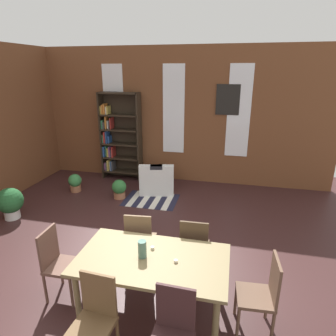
{
  "coord_description": "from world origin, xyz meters",
  "views": [
    {
      "loc": [
        1.51,
        -3.49,
        2.83
      ],
      "look_at": [
        0.39,
        1.37,
        1.13
      ],
      "focal_mm": 30.92,
      "sensor_mm": 36.0,
      "label": 1
    }
  ],
  "objects_px": {
    "armchair_white": "(157,180)",
    "dining_chair_near_left": "(95,318)",
    "dining_chair_far_right": "(194,246)",
    "bookshelf_tall": "(118,137)",
    "potted_plant_corner": "(119,189)",
    "potted_plant_by_shelf": "(10,202)",
    "dining_chair_head_right": "(262,293)",
    "dining_chair_near_right": "(173,333)",
    "dining_chair_far_left": "(140,239)",
    "potted_plant_window": "(75,182)",
    "vase_on_table": "(142,249)",
    "dining_chair_head_left": "(58,261)",
    "dining_table": "(152,264)"
  },
  "relations": [
    {
      "from": "dining_chair_near_left",
      "to": "potted_plant_window",
      "type": "bearing_deg",
      "value": 122.47
    },
    {
      "from": "dining_chair_far_left",
      "to": "potted_plant_window",
      "type": "bearing_deg",
      "value": 135.29
    },
    {
      "from": "dining_chair_far_left",
      "to": "armchair_white",
      "type": "xyz_separation_m",
      "value": [
        -0.53,
        2.9,
        -0.23
      ]
    },
    {
      "from": "dining_chair_far_right",
      "to": "bookshelf_tall",
      "type": "bearing_deg",
      "value": 125.4
    },
    {
      "from": "dining_table",
      "to": "dining_chair_head_right",
      "type": "bearing_deg",
      "value": 0.22
    },
    {
      "from": "bookshelf_tall",
      "to": "potted_plant_window",
      "type": "height_order",
      "value": "bookshelf_tall"
    },
    {
      "from": "vase_on_table",
      "to": "dining_chair_far_right",
      "type": "distance_m",
      "value": 0.95
    },
    {
      "from": "dining_chair_head_right",
      "to": "dining_chair_far_right",
      "type": "bearing_deg",
      "value": 140.21
    },
    {
      "from": "dining_table",
      "to": "potted_plant_window",
      "type": "height_order",
      "value": "dining_table"
    },
    {
      "from": "dining_chair_far_right",
      "to": "bookshelf_tall",
      "type": "relative_size",
      "value": 0.41
    },
    {
      "from": "bookshelf_tall",
      "to": "potted_plant_window",
      "type": "bearing_deg",
      "value": -120.73
    },
    {
      "from": "vase_on_table",
      "to": "potted_plant_corner",
      "type": "distance_m",
      "value": 3.46
    },
    {
      "from": "dining_chair_far_right",
      "to": "potted_plant_corner",
      "type": "distance_m",
      "value": 3.11
    },
    {
      "from": "potted_plant_by_shelf",
      "to": "dining_chair_far_left",
      "type": "bearing_deg",
      "value": -17.11
    },
    {
      "from": "armchair_white",
      "to": "potted_plant_by_shelf",
      "type": "height_order",
      "value": "armchair_white"
    },
    {
      "from": "dining_chair_far_right",
      "to": "dining_chair_near_left",
      "type": "relative_size",
      "value": 1.0
    },
    {
      "from": "potted_plant_by_shelf",
      "to": "dining_chair_far_right",
      "type": "bearing_deg",
      "value": -13.73
    },
    {
      "from": "dining_chair_near_left",
      "to": "bookshelf_tall",
      "type": "xyz_separation_m",
      "value": [
        -1.77,
        5.03,
        0.62
      ]
    },
    {
      "from": "vase_on_table",
      "to": "armchair_white",
      "type": "distance_m",
      "value": 3.75
    },
    {
      "from": "dining_chair_near_left",
      "to": "vase_on_table",
      "type": "bearing_deg",
      "value": 69.07
    },
    {
      "from": "bookshelf_tall",
      "to": "dining_chair_near_right",
      "type": "bearing_deg",
      "value": -63.03
    },
    {
      "from": "potted_plant_by_shelf",
      "to": "dining_chair_head_right",
      "type": "bearing_deg",
      "value": -19.41
    },
    {
      "from": "armchair_white",
      "to": "dining_chair_far_left",
      "type": "bearing_deg",
      "value": -79.75
    },
    {
      "from": "dining_table",
      "to": "dining_chair_head_left",
      "type": "xyz_separation_m",
      "value": [
        -1.25,
        -0.0,
        -0.16
      ]
    },
    {
      "from": "dining_chair_near_right",
      "to": "bookshelf_tall",
      "type": "xyz_separation_m",
      "value": [
        -2.56,
        5.03,
        0.62
      ]
    },
    {
      "from": "vase_on_table",
      "to": "dining_chair_far_right",
      "type": "xyz_separation_m",
      "value": [
        0.51,
        0.72,
        -0.35
      ]
    },
    {
      "from": "vase_on_table",
      "to": "potted_plant_window",
      "type": "relative_size",
      "value": 0.48
    },
    {
      "from": "bookshelf_tall",
      "to": "potted_plant_by_shelf",
      "type": "xyz_separation_m",
      "value": [
        -1.23,
        -2.68,
        -0.78
      ]
    },
    {
      "from": "dining_chair_near_left",
      "to": "potted_plant_corner",
      "type": "distance_m",
      "value": 3.97
    },
    {
      "from": "dining_chair_head_right",
      "to": "dining_chair_near_left",
      "type": "bearing_deg",
      "value": -156.29
    },
    {
      "from": "dining_chair_far_left",
      "to": "bookshelf_tall",
      "type": "xyz_separation_m",
      "value": [
        -1.78,
        3.6,
        0.62
      ]
    },
    {
      "from": "bookshelf_tall",
      "to": "dining_chair_head_right",
      "type": "bearing_deg",
      "value": -51.64
    },
    {
      "from": "dining_chair_near_left",
      "to": "dining_chair_far_left",
      "type": "height_order",
      "value": "same"
    },
    {
      "from": "potted_plant_corner",
      "to": "dining_chair_near_right",
      "type": "bearing_deg",
      "value": -61.23
    },
    {
      "from": "dining_chair_near_left",
      "to": "dining_chair_far_left",
      "type": "bearing_deg",
      "value": 89.9
    },
    {
      "from": "armchair_white",
      "to": "dining_chair_near_left",
      "type": "bearing_deg",
      "value": -83.12
    },
    {
      "from": "dining_chair_head_left",
      "to": "potted_plant_by_shelf",
      "type": "bearing_deg",
      "value": 142.51
    },
    {
      "from": "dining_chair_far_left",
      "to": "vase_on_table",
      "type": "bearing_deg",
      "value": -69.25
    },
    {
      "from": "dining_chair_head_left",
      "to": "dining_chair_near_left",
      "type": "xyz_separation_m",
      "value": [
        0.86,
        -0.71,
        0.0
      ]
    },
    {
      "from": "armchair_white",
      "to": "potted_plant_window",
      "type": "relative_size",
      "value": 2.17
    },
    {
      "from": "potted_plant_corner",
      "to": "potted_plant_by_shelf",
      "type": "bearing_deg",
      "value": -141.17
    },
    {
      "from": "bookshelf_tall",
      "to": "armchair_white",
      "type": "bearing_deg",
      "value": -29.16
    },
    {
      "from": "dining_chair_head_left",
      "to": "dining_chair_head_right",
      "type": "bearing_deg",
      "value": 0.14
    },
    {
      "from": "dining_chair_near_right",
      "to": "potted_plant_window",
      "type": "bearing_deg",
      "value": 130.01
    },
    {
      "from": "armchair_white",
      "to": "potted_plant_by_shelf",
      "type": "bearing_deg",
      "value": -141.36
    },
    {
      "from": "dining_chair_far_left",
      "to": "dining_chair_head_left",
      "type": "bearing_deg",
      "value": -140.29
    },
    {
      "from": "vase_on_table",
      "to": "dining_chair_far_left",
      "type": "xyz_separation_m",
      "value": [
        -0.27,
        0.72,
        -0.35
      ]
    },
    {
      "from": "dining_chair_far_right",
      "to": "dining_chair_far_left",
      "type": "height_order",
      "value": "same"
    },
    {
      "from": "dining_chair_near_right",
      "to": "potted_plant_by_shelf",
      "type": "bearing_deg",
      "value": 148.12
    },
    {
      "from": "dining_chair_far_right",
      "to": "potted_plant_by_shelf",
      "type": "bearing_deg",
      "value": 166.27
    }
  ]
}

